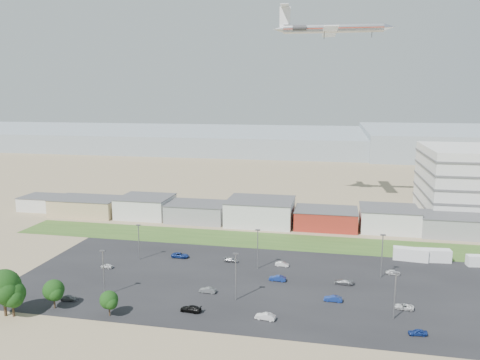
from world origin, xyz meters
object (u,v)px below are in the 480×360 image
(parked_car_2, at_px, (418,332))
(parked_car_10, at_px, (69,298))
(parked_car_3, at_px, (191,309))
(parked_car_9, at_px, (180,255))
(parked_car_12, at_px, (344,282))
(parked_car_0, at_px, (404,307))
(box_trailer_a, at_px, (410,254))
(parked_car_7, at_px, (277,278))
(parked_car_1, at_px, (333,299))
(airliner, at_px, (333,28))
(parked_car_8, at_px, (393,272))
(parked_car_11, at_px, (282,264))
(parked_car_5, at_px, (107,266))
(parked_car_4, at_px, (208,290))
(parked_car_13, at_px, (265,316))
(parked_car_6, at_px, (231,260))

(parked_car_2, distance_m, parked_car_10, 70.01)
(parked_car_2, xyz_separation_m, parked_car_3, (-43.13, 0.70, 0.07))
(parked_car_9, xyz_separation_m, parked_car_12, (42.76, -9.72, -0.03))
(parked_car_0, relative_size, parked_car_10, 1.05)
(box_trailer_a, distance_m, parked_car_10, 84.93)
(parked_car_12, bearing_deg, parked_car_9, -96.92)
(parked_car_9, bearing_deg, parked_car_2, -118.04)
(box_trailer_a, distance_m, parked_car_12, 26.58)
(box_trailer_a, bearing_deg, parked_car_7, -141.21)
(parked_car_10, bearing_deg, box_trailer_a, -67.07)
(parked_car_2, bearing_deg, parked_car_1, -132.77)
(airliner, bearing_deg, parked_car_10, -121.29)
(parked_car_8, xyz_separation_m, parked_car_11, (-27.04, 0.18, -0.02))
(parked_car_2, bearing_deg, parked_car_5, -111.43)
(parked_car_4, height_order, parked_car_11, parked_car_4)
(parked_car_13, bearing_deg, airliner, -178.57)
(box_trailer_a, relative_size, parked_car_6, 2.28)
(parked_car_3, relative_size, parked_car_13, 1.11)
(parked_car_7, height_order, parked_car_10, parked_car_7)
(parked_car_6, relative_size, parked_car_7, 0.97)
(parked_car_9, distance_m, parked_car_12, 43.85)
(box_trailer_a, bearing_deg, parked_car_13, -122.71)
(airliner, height_order, parked_car_6, airliner)
(parked_car_12, relative_size, parked_car_13, 1.08)
(parked_car_2, distance_m, parked_car_3, 43.13)
(parked_car_3, bearing_deg, parked_car_8, 130.61)
(parked_car_10, bearing_deg, parked_car_5, -2.05)
(parked_car_10, bearing_deg, parked_car_4, -76.21)
(airliner, bearing_deg, parked_car_5, -127.53)
(parked_car_11, bearing_deg, parked_car_0, -122.39)
(box_trailer_a, relative_size, parked_car_2, 2.62)
(parked_car_0, xyz_separation_m, parked_car_11, (-27.04, 19.29, 0.02))
(box_trailer_a, height_order, parked_car_0, box_trailer_a)
(parked_car_7, relative_size, parked_car_12, 0.93)
(parked_car_5, height_order, parked_car_12, parked_car_12)
(parked_car_0, height_order, parked_car_1, parked_car_1)
(parked_car_0, bearing_deg, parked_car_3, -71.56)
(parked_car_2, relative_size, parked_car_6, 0.87)
(parked_car_3, bearing_deg, parked_car_12, 130.09)
(box_trailer_a, relative_size, parked_car_12, 2.05)
(parked_car_11, bearing_deg, parked_car_13, -176.73)
(parked_car_9, xyz_separation_m, parked_car_10, (-14.40, -30.26, -0.11))
(parked_car_1, xyz_separation_m, parked_car_2, (15.15, -11.34, -0.07))
(parked_car_7, xyz_separation_m, parked_car_9, (-27.60, 10.75, -0.00))
(parked_car_3, xyz_separation_m, parked_car_4, (0.86, 9.61, -0.02))
(box_trailer_a, xyz_separation_m, parked_car_7, (-32.62, -21.05, -0.99))
(parked_car_7, distance_m, parked_car_10, 46.30)
(parked_car_4, bearing_deg, parked_car_5, -105.02)
(parked_car_6, bearing_deg, parked_car_1, -122.61)
(airliner, distance_m, parked_car_3, 119.12)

